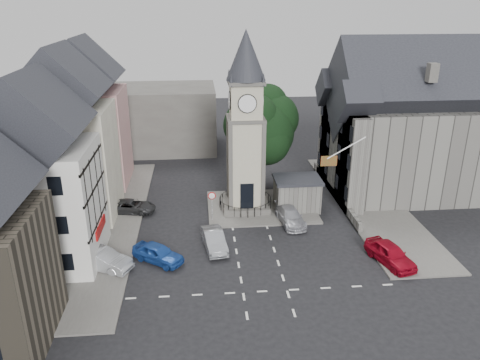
{
  "coord_description": "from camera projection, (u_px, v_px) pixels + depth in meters",
  "views": [
    {
      "loc": [
        -4.1,
        -32.04,
        18.65
      ],
      "look_at": [
        -0.77,
        5.0,
        4.06
      ],
      "focal_mm": 35.0,
      "sensor_mm": 36.0,
      "label": 1
    }
  ],
  "objects": [
    {
      "name": "east_building",
      "position": [
        400.0,
        132.0,
        46.08
      ],
      "size": [
        14.4,
        11.4,
        12.6
      ],
      "color": "#575450",
      "rests_on": "ground"
    },
    {
      "name": "pedestrian",
      "position": [
        367.0,
        200.0,
        44.27
      ],
      "size": [
        0.58,
        0.4,
        1.52
      ],
      "primitive_type": "imported",
      "rotation": [
        0.0,
        0.0,
        3.07
      ],
      "color": "beige",
      "rests_on": "ground"
    },
    {
      "name": "east_boundary_wall",
      "position": [
        335.0,
        192.0,
        46.74
      ],
      "size": [
        0.4,
        16.0,
        0.9
      ],
      "primitive_type": "cube",
      "color": "#575450",
      "rests_on": "ground"
    },
    {
      "name": "car_east_red",
      "position": [
        390.0,
        254.0,
        34.86
      ],
      "size": [
        3.07,
        4.93,
        1.57
      ],
      "primitive_type": "imported",
      "rotation": [
        0.0,
        0.0,
        0.29
      ],
      "color": "#A0081B",
      "rests_on": "ground"
    },
    {
      "name": "car_island_east",
      "position": [
        290.0,
        216.0,
        41.09
      ],
      "size": [
        2.47,
        4.86,
        1.35
      ],
      "primitive_type": "imported",
      "rotation": [
        0.0,
        0.0,
        0.13
      ],
      "color": "#AEAFB6",
      "rests_on": "ground"
    },
    {
      "name": "town_tree",
      "position": [
        260.0,
        123.0,
        46.54
      ],
      "size": [
        7.2,
        7.2,
        10.8
      ],
      "color": "black",
      "rests_on": "ground"
    },
    {
      "name": "flagpole",
      "position": [
        346.0,
        148.0,
        38.68
      ],
      "size": [
        3.68,
        0.1,
        2.74
      ],
      "color": "white",
      "rests_on": "ground"
    },
    {
      "name": "terrace_pink",
      "position": [
        88.0,
        123.0,
        48.0
      ],
      "size": [
        8.1,
        7.6,
        12.8
      ],
      "color": "#CD8C8E",
      "rests_on": "ground"
    },
    {
      "name": "central_island",
      "position": [
        261.0,
        207.0,
        44.38
      ],
      "size": [
        10.0,
        8.0,
        0.16
      ],
      "primitive_type": "cube",
      "color": "#595651",
      "rests_on": "ground"
    },
    {
      "name": "car_island_silver",
      "position": [
        214.0,
        240.0,
        36.99
      ],
      "size": [
        2.17,
        4.53,
        1.43
      ],
      "primitive_type": "imported",
      "rotation": [
        0.0,
        0.0,
        0.15
      ],
      "color": "#94979C",
      "rests_on": "ground"
    },
    {
      "name": "stone_shelter",
      "position": [
        297.0,
        193.0,
        43.65
      ],
      "size": [
        4.3,
        3.3,
        3.08
      ],
      "color": "#575450",
      "rests_on": "ground"
    },
    {
      "name": "backdrop_west",
      "position": [
        138.0,
        119.0,
        60.36
      ],
      "size": [
        20.0,
        10.0,
        8.0
      ],
      "primitive_type": "cube",
      "color": "#4C4944",
      "rests_on": "ground"
    },
    {
      "name": "terrace_cream",
      "position": [
        68.0,
        146.0,
        40.58
      ],
      "size": [
        8.1,
        7.6,
        12.8
      ],
      "color": "beige",
      "rests_on": "ground"
    },
    {
      "name": "ground",
      "position": [
        255.0,
        251.0,
        36.86
      ],
      "size": [
        120.0,
        120.0,
        0.0
      ],
      "primitive_type": "plane",
      "color": "black",
      "rests_on": "ground"
    },
    {
      "name": "car_west_silver",
      "position": [
        102.0,
        259.0,
        34.18
      ],
      "size": [
        4.81,
        3.45,
        1.51
      ],
      "primitive_type": "imported",
      "rotation": [
        0.0,
        0.0,
        1.11
      ],
      "color": "#A1A4A9",
      "rests_on": "ground"
    },
    {
      "name": "terrace_tudor",
      "position": [
        41.0,
        185.0,
        33.31
      ],
      "size": [
        8.1,
        7.6,
        12.0
      ],
      "color": "silver",
      "rests_on": "ground"
    },
    {
      "name": "car_west_grey",
      "position": [
        131.0,
        206.0,
        43.17
      ],
      "size": [
        4.71,
        2.86,
        1.22
      ],
      "primitive_type": "imported",
      "rotation": [
        0.0,
        0.0,
        1.37
      ],
      "color": "#2B2B2D",
      "rests_on": "ground"
    },
    {
      "name": "clock_tower",
      "position": [
        246.0,
        125.0,
        41.31
      ],
      "size": [
        4.86,
        4.86,
        16.25
      ],
      "color": "#4C4944",
      "rests_on": "ground"
    },
    {
      "name": "road_markings",
      "position": [
        265.0,
        291.0,
        31.76
      ],
      "size": [
        20.0,
        8.0,
        0.01
      ],
      "primitive_type": "cube",
      "color": "silver",
      "rests_on": "ground"
    },
    {
      "name": "car_west_blue",
      "position": [
        158.0,
        253.0,
        35.1
      ],
      "size": [
        4.34,
        3.79,
        1.41
      ],
      "primitive_type": "imported",
      "rotation": [
        0.0,
        0.0,
        0.94
      ],
      "color": "#1D479F",
      "rests_on": "ground"
    },
    {
      "name": "pavement_east",
      "position": [
        368.0,
        203.0,
        45.26
      ],
      "size": [
        6.0,
        26.0,
        0.14
      ],
      "primitive_type": "cube",
      "color": "#595651",
      "rests_on": "ground"
    },
    {
      "name": "warning_sign_post",
      "position": [
        212.0,
        201.0,
        40.89
      ],
      "size": [
        0.7,
        0.19,
        2.85
      ],
      "color": "black",
      "rests_on": "ground"
    },
    {
      "name": "pavement_west",
      "position": [
        107.0,
        222.0,
        41.36
      ],
      "size": [
        6.0,
        30.0,
        0.14
      ],
      "primitive_type": "cube",
      "color": "#595651",
      "rests_on": "ground"
    }
  ]
}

